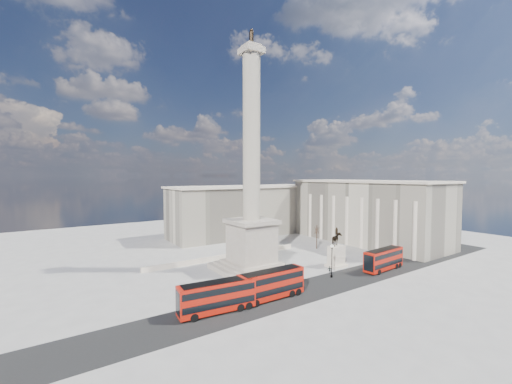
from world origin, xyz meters
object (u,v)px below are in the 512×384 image
object	(u,v)px
red_bus_a	(218,296)
pedestrian_walking	(341,259)
pedestrian_crossing	(330,270)
nelsons_column	(252,209)
victorian_lamp	(332,258)
equestrian_statue	(336,253)
red_bus_c	(384,259)
pedestrian_standing	(376,255)
red_bus_b	(272,284)

from	to	relation	value
red_bus_a	pedestrian_walking	xyz separation A→B (m)	(34.91, 7.26, -1.47)
pedestrian_crossing	pedestrian_walking	bearing A→B (deg)	-111.96
nelsons_column	victorian_lamp	distance (m)	18.85
equestrian_statue	pedestrian_crossing	xyz separation A→B (m)	(-4.97, -2.73, -2.24)
red_bus_a	red_bus_c	world-z (taller)	red_bus_a
victorian_lamp	pedestrian_crossing	bearing A→B (deg)	51.89
red_bus_c	pedestrian_walking	distance (m)	9.26
red_bus_a	victorian_lamp	size ratio (longest dim) A/B	1.79
victorian_lamp	pedestrian_standing	size ratio (longest dim) A/B	3.36
pedestrian_standing	pedestrian_walking	bearing A→B (deg)	-30.01
victorian_lamp	equestrian_statue	size ratio (longest dim) A/B	0.75
red_bus_b	equestrian_statue	bearing A→B (deg)	16.49
victorian_lamp	equestrian_statue	distance (m)	7.89
pedestrian_crossing	victorian_lamp	bearing A→B (deg)	94.03
pedestrian_standing	red_bus_c	bearing A→B (deg)	26.92
pedestrian_standing	victorian_lamp	bearing A→B (deg)	-7.98
red_bus_b	pedestrian_standing	size ratio (longest dim) A/B	6.03
pedestrian_walking	pedestrian_crossing	distance (m)	8.44
red_bus_b	equestrian_statue	distance (m)	23.61
red_bus_c	pedestrian_crossing	xyz separation A→B (m)	(-11.33, 4.67, -1.57)
red_bus_b	pedestrian_standing	bearing A→B (deg)	9.02
equestrian_statue	pedestrian_crossing	world-z (taller)	equestrian_statue
nelsons_column	red_bus_a	world-z (taller)	nelsons_column
red_bus_c	victorian_lamp	world-z (taller)	victorian_lamp
red_bus_c	victorian_lamp	bearing A→B (deg)	163.91
nelsons_column	pedestrian_standing	xyz separation A→B (m)	(29.49, -9.35, -11.95)
equestrian_statue	pedestrian_walking	xyz separation A→B (m)	(2.62, 0.95, -2.07)
nelsons_column	victorian_lamp	xyz separation A→B (m)	(10.48, -12.76, -9.09)
nelsons_column	pedestrian_walking	size ratio (longest dim) A/B	25.89
nelsons_column	victorian_lamp	size ratio (longest dim) A/B	7.67
equestrian_statue	victorian_lamp	bearing A→B (deg)	-144.58
pedestrian_crossing	equestrian_statue	bearing A→B (deg)	-109.08
red_bus_b	pedestrian_walking	size ratio (longest dim) A/B	6.05
nelsons_column	pedestrian_crossing	distance (m)	20.21
red_bus_a	red_bus_c	size ratio (longest dim) A/B	1.03
pedestrian_walking	pedestrian_standing	distance (m)	10.21
nelsons_column	pedestrian_crossing	world-z (taller)	nelsons_column
red_bus_a	pedestrian_standing	size ratio (longest dim) A/B	6.02
victorian_lamp	red_bus_b	bearing A→B (deg)	-172.73
equestrian_statue	pedestrian_standing	world-z (taller)	equestrian_statue
red_bus_a	red_bus_c	distance (m)	38.67
victorian_lamp	pedestrian_walking	world-z (taller)	victorian_lamp
victorian_lamp	pedestrian_walking	bearing A→B (deg)	31.41
victorian_lamp	pedestrian_standing	xyz separation A→B (m)	(19.01, 3.41, -2.86)
red_bus_c	red_bus_b	bearing A→B (deg)	174.96
red_bus_c	victorian_lamp	xyz separation A→B (m)	(-12.76, 2.85, 1.46)
nelsons_column	red_bus_b	world-z (taller)	nelsons_column
nelsons_column	equestrian_statue	world-z (taller)	nelsons_column
red_bus_a	pedestrian_standing	distance (m)	45.22
red_bus_a	red_bus_b	distance (m)	9.64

